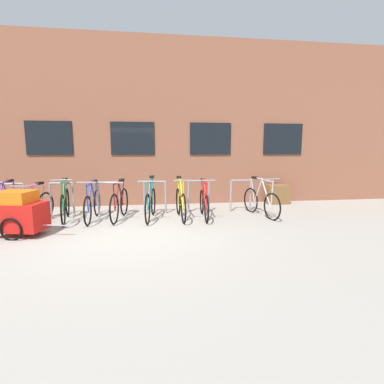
# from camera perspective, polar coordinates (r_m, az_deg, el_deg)

# --- Properties ---
(ground_plane) EXTENTS (42.00, 42.00, 0.00)m
(ground_plane) POSITION_cam_1_polar(r_m,az_deg,el_deg) (6.26, -12.70, -8.06)
(ground_plane) COLOR #9E998E
(storefront_building) EXTENTS (28.00, 7.98, 5.09)m
(storefront_building) POSITION_cam_1_polar(r_m,az_deg,el_deg) (13.19, -10.45, 11.75)
(storefront_building) COLOR brown
(storefront_building) RESTS_ON ground
(bike_rack) EXTENTS (6.62, 0.05, 0.90)m
(bike_rack) POSITION_cam_1_polar(r_m,az_deg,el_deg) (8.00, -11.53, -0.44)
(bike_rack) COLOR gray
(bike_rack) RESTS_ON ground
(bicycle_pink) EXTENTS (0.53, 1.62, 0.97)m
(bicycle_pink) POSITION_cam_1_polar(r_m,az_deg,el_deg) (7.88, -28.44, -2.68)
(bicycle_pink) COLOR black
(bicycle_pink) RESTS_ON ground
(bicycle_purple) EXTENTS (0.44, 1.73, 1.06)m
(bicycle_purple) POSITION_cam_1_polar(r_m,az_deg,el_deg) (8.23, -32.57, -2.59)
(bicycle_purple) COLOR black
(bicycle_purple) RESTS_ON ground
(bicycle_yellow) EXTENTS (0.44, 1.72, 1.07)m
(bicycle_yellow) POSITION_cam_1_polar(r_m,az_deg,el_deg) (7.41, -2.23, -2.12)
(bicycle_yellow) COLOR black
(bicycle_yellow) RESTS_ON ground
(bicycle_maroon) EXTENTS (0.44, 1.67, 1.01)m
(bicycle_maroon) POSITION_cam_1_polar(r_m,az_deg,el_deg) (7.57, -13.94, -2.18)
(bicycle_maroon) COLOR black
(bicycle_maroon) RESTS_ON ground
(bicycle_silver) EXTENTS (0.52, 1.66, 1.05)m
(bicycle_silver) POSITION_cam_1_polar(r_m,az_deg,el_deg) (7.91, 13.25, -1.77)
(bicycle_silver) COLOR black
(bicycle_silver) RESTS_ON ground
(bicycle_blue) EXTENTS (0.44, 1.74, 1.02)m
(bicycle_blue) POSITION_cam_1_polar(r_m,az_deg,el_deg) (7.67, -18.79, -2.32)
(bicycle_blue) COLOR black
(bicycle_blue) RESTS_ON ground
(bicycle_teal) EXTENTS (0.44, 1.76, 1.08)m
(bicycle_teal) POSITION_cam_1_polar(r_m,az_deg,el_deg) (7.45, -8.07, -2.12)
(bicycle_teal) COLOR black
(bicycle_teal) RESTS_ON ground
(bicycle_green) EXTENTS (0.48, 1.80, 1.09)m
(bicycle_green) POSITION_cam_1_polar(r_m,az_deg,el_deg) (7.83, -23.46, -2.20)
(bicycle_green) COLOR black
(bicycle_green) RESTS_ON ground
(bicycle_red) EXTENTS (0.44, 1.70, 1.05)m
(bicycle_red) POSITION_cam_1_polar(r_m,az_deg,el_deg) (7.48, 2.35, -2.17)
(bicycle_red) COLOR black
(bicycle_red) RESTS_ON ground
(bike_trailer) EXTENTS (1.48, 0.79, 0.94)m
(bike_trailer) POSITION_cam_1_polar(r_m,az_deg,el_deg) (6.88, -30.48, -3.46)
(bike_trailer) COLOR red
(bike_trailer) RESTS_ON ground
(planter_box) EXTENTS (0.70, 0.44, 0.60)m
(planter_box) POSITION_cam_1_polar(r_m,az_deg,el_deg) (9.81, 16.28, -0.43)
(planter_box) COLOR brown
(planter_box) RESTS_ON ground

